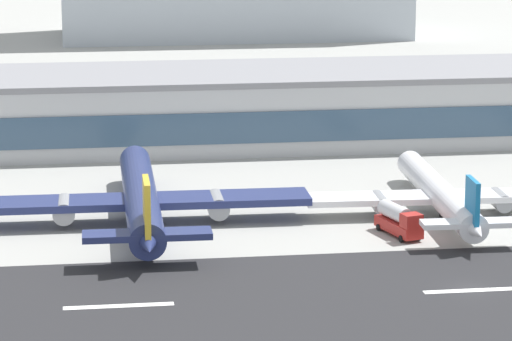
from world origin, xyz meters
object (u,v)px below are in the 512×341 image
terminal_building (231,106)px  airliner_blue_tail_gate_2 (442,196)px  airliner_gold_tail_gate_1 (141,201)px  service_fuel_truck_1 (399,220)px

terminal_building → airliner_blue_tail_gate_2: size_ratio=3.49×
airliner_gold_tail_gate_1 → service_fuel_truck_1: (32.66, -9.42, -1.37)m
terminal_building → service_fuel_truck_1: size_ratio=16.83×
airliner_blue_tail_gate_2 → terminal_building: bearing=24.9°
airliner_gold_tail_gate_1 → service_fuel_truck_1: size_ratio=5.75×
airliner_gold_tail_gate_1 → airliner_blue_tail_gate_2: size_ratio=1.19×
terminal_building → airliner_gold_tail_gate_1: 55.53m
airliner_gold_tail_gate_1 → airliner_blue_tail_gate_2: bearing=-90.6°
service_fuel_truck_1 → airliner_blue_tail_gate_2: bearing=120.9°
terminal_building → airliner_blue_tail_gate_2: (22.40, -53.34, -3.38)m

